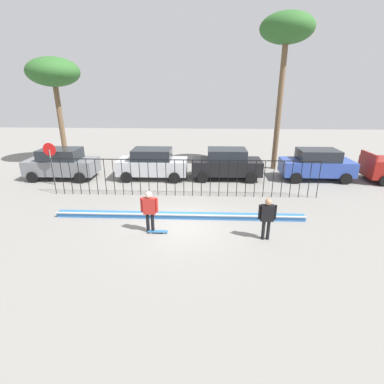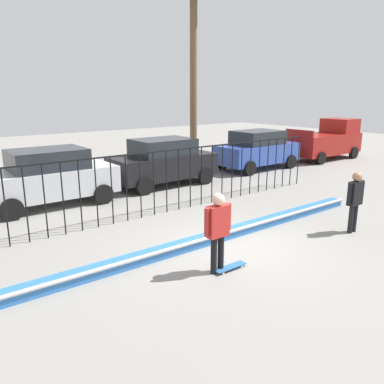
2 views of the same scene
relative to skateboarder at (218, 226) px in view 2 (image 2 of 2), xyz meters
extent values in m
plane|color=gray|center=(1.06, 0.76, -1.04)|extent=(60.00, 60.00, 0.00)
cube|color=#2D6BB7|center=(1.06, 1.37, -0.93)|extent=(11.00, 0.36, 0.22)
cylinder|color=#B2B2B7|center=(1.06, 1.19, -0.82)|extent=(11.00, 0.09, 0.09)
cylinder|color=black|center=(-3.14, 4.17, -0.04)|extent=(0.04, 0.04, 1.99)
cylinder|color=black|center=(-2.67, 4.17, -0.04)|extent=(0.04, 0.04, 1.99)
cylinder|color=black|center=(-2.21, 4.17, -0.04)|extent=(0.04, 0.04, 1.99)
cylinder|color=black|center=(-1.74, 4.17, -0.04)|extent=(0.04, 0.04, 1.99)
cylinder|color=black|center=(-1.27, 4.17, -0.04)|extent=(0.04, 0.04, 1.99)
cylinder|color=black|center=(-0.81, 4.17, -0.04)|extent=(0.04, 0.04, 1.99)
cylinder|color=black|center=(-0.34, 4.17, -0.04)|extent=(0.04, 0.04, 1.99)
cylinder|color=black|center=(0.13, 4.17, -0.04)|extent=(0.04, 0.04, 1.99)
cylinder|color=black|center=(0.59, 4.17, -0.04)|extent=(0.04, 0.04, 1.99)
cylinder|color=black|center=(1.06, 4.17, -0.04)|extent=(0.04, 0.04, 1.99)
cylinder|color=black|center=(1.53, 4.17, -0.04)|extent=(0.04, 0.04, 1.99)
cylinder|color=black|center=(1.99, 4.17, -0.04)|extent=(0.04, 0.04, 1.99)
cylinder|color=black|center=(2.46, 4.17, -0.04)|extent=(0.04, 0.04, 1.99)
cylinder|color=black|center=(2.93, 4.17, -0.04)|extent=(0.04, 0.04, 1.99)
cylinder|color=black|center=(3.39, 4.17, -0.04)|extent=(0.04, 0.04, 1.99)
cylinder|color=black|center=(3.86, 4.17, -0.04)|extent=(0.04, 0.04, 1.99)
cylinder|color=black|center=(4.33, 4.17, -0.04)|extent=(0.04, 0.04, 1.99)
cylinder|color=black|center=(4.79, 4.17, -0.04)|extent=(0.04, 0.04, 1.99)
cylinder|color=black|center=(5.26, 4.17, -0.04)|extent=(0.04, 0.04, 1.99)
cylinder|color=black|center=(5.73, 4.17, -0.04)|extent=(0.04, 0.04, 1.99)
cylinder|color=black|center=(6.19, 4.17, -0.04)|extent=(0.04, 0.04, 1.99)
cylinder|color=black|center=(6.66, 4.17, -0.04)|extent=(0.04, 0.04, 1.99)
cylinder|color=black|center=(7.13, 4.17, -0.04)|extent=(0.04, 0.04, 1.99)
cylinder|color=black|center=(7.59, 4.17, -0.04)|extent=(0.04, 0.04, 1.99)
cylinder|color=black|center=(8.06, 4.17, -0.04)|extent=(0.04, 0.04, 1.99)
cube|color=black|center=(1.06, 4.17, 0.93)|extent=(14.00, 0.04, 0.04)
cylinder|color=black|center=(-0.10, 0.00, -0.64)|extent=(0.13, 0.13, 0.80)
cylinder|color=black|center=(0.10, 0.00, -0.64)|extent=(0.13, 0.13, 0.80)
cube|color=#B22823|center=(0.00, 0.00, 0.10)|extent=(0.49, 0.21, 0.66)
sphere|color=beige|center=(0.00, 0.00, 0.56)|extent=(0.26, 0.26, 0.26)
cylinder|color=#B22823|center=(-0.30, 0.00, 0.13)|extent=(0.10, 0.10, 0.59)
cylinder|color=#B22823|center=(0.30, 0.00, 0.13)|extent=(0.10, 0.10, 0.59)
cube|color=#26598C|center=(0.30, -0.09, -0.97)|extent=(0.80, 0.20, 0.02)
cylinder|color=silver|center=(0.57, -0.01, -1.01)|extent=(0.05, 0.03, 0.05)
cylinder|color=silver|center=(0.57, -0.16, -1.01)|extent=(0.05, 0.03, 0.05)
cylinder|color=silver|center=(0.03, -0.01, -1.01)|extent=(0.05, 0.03, 0.05)
cylinder|color=silver|center=(0.03, -0.16, -1.01)|extent=(0.05, 0.03, 0.05)
cylinder|color=black|center=(4.41, -0.41, -0.65)|extent=(0.13, 0.13, 0.77)
cylinder|color=black|center=(4.59, -0.41, -0.65)|extent=(0.13, 0.13, 0.77)
cube|color=black|center=(4.50, -0.41, 0.06)|extent=(0.47, 0.20, 0.64)
sphere|color=#A87A5B|center=(4.50, -0.41, 0.50)|extent=(0.25, 0.25, 0.25)
cylinder|color=black|center=(4.22, -0.41, 0.09)|extent=(0.10, 0.10, 0.57)
cylinder|color=black|center=(4.79, -0.41, 0.09)|extent=(0.10, 0.10, 0.57)
cube|color=#B7BABF|center=(-1.12, 7.24, -0.25)|extent=(4.30, 1.90, 0.90)
cube|color=#1E2328|center=(-1.12, 7.24, 0.53)|extent=(2.37, 1.71, 0.66)
cylinder|color=black|center=(0.34, 8.19, -0.70)|extent=(0.68, 0.22, 0.68)
cylinder|color=black|center=(0.34, 6.29, -0.70)|extent=(0.68, 0.22, 0.68)
cylinder|color=black|center=(-2.59, 6.29, -0.70)|extent=(0.68, 0.22, 0.68)
cube|color=black|center=(3.53, 7.41, -0.25)|extent=(4.30, 1.90, 0.90)
cube|color=#1E2328|center=(3.53, 7.41, 0.53)|extent=(2.37, 1.71, 0.66)
cylinder|color=black|center=(4.99, 8.36, -0.70)|extent=(0.68, 0.22, 0.68)
cylinder|color=black|center=(4.99, 6.46, -0.70)|extent=(0.68, 0.22, 0.68)
cylinder|color=black|center=(2.06, 8.36, -0.70)|extent=(0.68, 0.22, 0.68)
cylinder|color=black|center=(2.06, 6.46, -0.70)|extent=(0.68, 0.22, 0.68)
cube|color=#2D479E|center=(9.14, 7.48, -0.25)|extent=(4.30, 1.90, 0.90)
cube|color=#1E2328|center=(9.14, 7.48, 0.53)|extent=(2.36, 1.71, 0.66)
cylinder|color=black|center=(10.60, 8.43, -0.70)|extent=(0.68, 0.22, 0.68)
cylinder|color=black|center=(10.60, 6.53, -0.70)|extent=(0.68, 0.22, 0.68)
cylinder|color=black|center=(7.68, 8.43, -0.70)|extent=(0.68, 0.22, 0.68)
cylinder|color=black|center=(7.68, 6.53, -0.70)|extent=(0.68, 0.22, 0.68)
cube|color=maroon|center=(14.33, 7.20, -0.15)|extent=(4.70, 1.90, 1.10)
cube|color=maroon|center=(15.78, 7.20, 0.80)|extent=(1.50, 1.75, 0.80)
cube|color=maroon|center=(12.04, 7.20, 0.58)|extent=(0.12, 1.75, 0.36)
cylinder|color=black|center=(15.93, 8.15, -0.70)|extent=(0.68, 0.22, 0.68)
cylinder|color=black|center=(15.93, 6.25, -0.70)|extent=(0.68, 0.22, 0.68)
cylinder|color=black|center=(12.73, 8.15, -0.70)|extent=(0.68, 0.22, 0.68)
cylinder|color=black|center=(12.73, 6.25, -0.70)|extent=(0.68, 0.22, 0.68)
cylinder|color=brown|center=(7.09, 9.99, 2.96)|extent=(0.36, 0.36, 7.99)
camera|label=1|loc=(2.12, -10.38, 4.48)|focal=27.13mm
camera|label=2|loc=(-4.98, -5.61, 2.64)|focal=36.03mm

